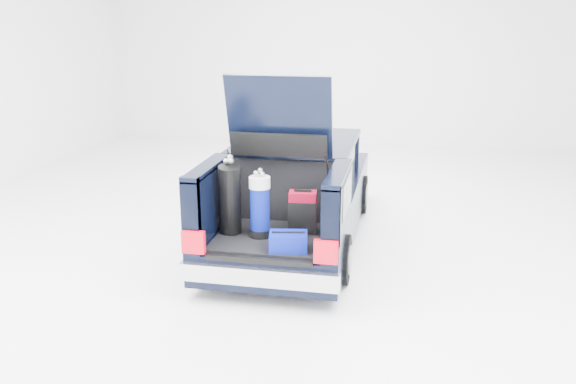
% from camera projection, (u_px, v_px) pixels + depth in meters
% --- Properties ---
extents(ground, '(14.00, 14.00, 0.00)m').
position_uv_depth(ground, '(295.00, 240.00, 8.82)').
color(ground, white).
rests_on(ground, ground).
extents(car, '(1.87, 4.65, 2.47)m').
position_uv_depth(car, '(296.00, 193.00, 8.73)').
color(car, black).
rests_on(car, ground).
extents(red_suitcase, '(0.35, 0.25, 0.54)m').
position_uv_depth(red_suitcase, '(303.00, 212.00, 7.30)').
color(red_suitcase, maroon).
rests_on(red_suitcase, car).
extents(black_golf_bag, '(0.37, 0.45, 0.96)m').
position_uv_depth(black_golf_bag, '(230.00, 200.00, 7.20)').
color(black_golf_bag, black).
rests_on(black_golf_bag, car).
extents(blue_golf_bag, '(0.31, 0.31, 0.83)m').
position_uv_depth(blue_golf_bag, '(260.00, 206.00, 7.14)').
color(blue_golf_bag, black).
rests_on(blue_golf_bag, car).
extents(blue_duffel, '(0.46, 0.34, 0.22)m').
position_uv_depth(blue_duffel, '(288.00, 241.00, 6.80)').
color(blue_duffel, '#05107D').
rests_on(blue_duffel, car).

